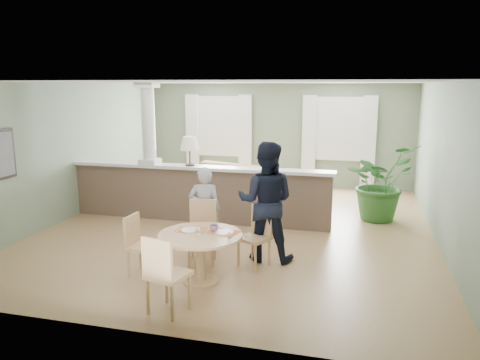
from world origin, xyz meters
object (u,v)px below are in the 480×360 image
(sofa, at_px, (231,185))
(chair_far_man, at_px, (257,233))
(houseplant, at_px, (380,182))
(man_person, at_px, (266,202))
(chair_side, at_px, (139,242))
(dining_table, at_px, (201,244))
(chair_far_boy, at_px, (202,228))
(chair_near, at_px, (164,272))
(child_person, at_px, (205,210))

(sofa, relative_size, chair_far_man, 3.19)
(houseplant, xyz_separation_m, man_person, (-1.76, -2.73, 0.16))
(chair_far_man, distance_m, chair_side, 1.72)
(houseplant, distance_m, chair_far_man, 3.52)
(sofa, relative_size, man_person, 1.55)
(dining_table, relative_size, chair_far_boy, 1.21)
(chair_far_boy, xyz_separation_m, chair_side, (-0.70, -0.70, -0.04))
(chair_far_man, bearing_deg, houseplant, 85.44)
(chair_near, bearing_deg, child_person, -69.68)
(chair_far_man, xyz_separation_m, chair_near, (-0.71, -1.79, 0.04))
(child_person, distance_m, man_person, 1.03)
(chair_side, bearing_deg, chair_far_man, -58.39)
(sofa, xyz_separation_m, chair_side, (-0.13, -4.36, 0.06))
(chair_near, distance_m, child_person, 2.14)
(sofa, height_order, houseplant, houseplant)
(chair_side, bearing_deg, chair_near, -135.95)
(chair_far_man, distance_m, chair_near, 1.92)
(child_person, xyz_separation_m, man_person, (1.01, -0.07, 0.22))
(sofa, xyz_separation_m, chair_far_man, (1.40, -3.59, 0.08))
(houseplant, height_order, chair_near, houseplant)
(houseplant, relative_size, chair_side, 1.75)
(chair_far_boy, relative_size, chair_side, 1.09)
(sofa, distance_m, chair_far_man, 3.85)
(chair_far_boy, height_order, chair_near, chair_near)
(chair_far_man, xyz_separation_m, chair_side, (-1.53, -0.77, -0.01))
(sofa, relative_size, houseplant, 1.87)
(houseplant, bearing_deg, chair_far_man, -121.40)
(sofa, bearing_deg, dining_table, -62.39)
(chair_near, height_order, man_person, man_person)
(chair_far_boy, height_order, chair_side, chair_far_boy)
(houseplant, height_order, dining_table, houseplant)
(chair_near, xyz_separation_m, child_person, (-0.23, 2.13, 0.17))
(sofa, distance_m, chair_near, 5.42)
(houseplant, relative_size, chair_near, 1.57)
(houseplant, height_order, chair_far_man, houseplant)
(chair_far_man, bearing_deg, chair_near, -84.69)
(chair_near, xyz_separation_m, chair_side, (-0.83, 1.02, -0.05))
(chair_far_boy, bearing_deg, chair_far_man, -7.24)
(child_person, bearing_deg, man_person, 163.26)
(child_person, bearing_deg, sofa, -94.51)
(dining_table, distance_m, man_person, 1.32)
(child_person, bearing_deg, dining_table, 93.41)
(chair_far_boy, bearing_deg, dining_table, -84.01)
(houseplant, distance_m, dining_table, 4.53)
(chair_side, bearing_deg, chair_far_boy, -39.74)
(child_person, bearing_deg, chair_far_boy, 90.58)
(sofa, height_order, man_person, man_person)
(houseplant, height_order, chair_far_boy, houseplant)
(sofa, distance_m, man_person, 3.67)
(chair_far_boy, height_order, chair_far_man, chair_far_boy)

